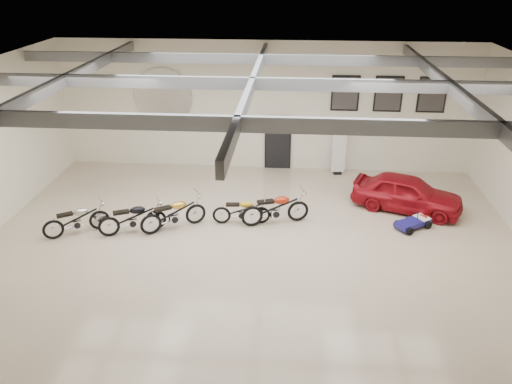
# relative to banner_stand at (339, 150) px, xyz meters

# --- Properties ---
(floor) EXTENTS (16.00, 12.00, 0.01)m
(floor) POSITION_rel_banner_stand_xyz_m (-2.88, -5.50, -0.99)
(floor) COLOR #C5B297
(floor) RESTS_ON ground
(ceiling) EXTENTS (16.00, 12.00, 0.01)m
(ceiling) POSITION_rel_banner_stand_xyz_m (-2.88, -5.50, 4.01)
(ceiling) COLOR gray
(ceiling) RESTS_ON back_wall
(back_wall) EXTENTS (16.00, 0.02, 5.00)m
(back_wall) POSITION_rel_banner_stand_xyz_m (-2.88, 0.50, 1.51)
(back_wall) COLOR silver
(back_wall) RESTS_ON floor
(ceiling_beams) EXTENTS (15.80, 11.80, 0.32)m
(ceiling_beams) POSITION_rel_banner_stand_xyz_m (-2.88, -5.50, 3.76)
(ceiling_beams) COLOR slate
(ceiling_beams) RESTS_ON ceiling
(door) EXTENTS (0.92, 0.08, 2.10)m
(door) POSITION_rel_banner_stand_xyz_m (-2.38, 0.45, 0.06)
(door) COLOR black
(door) RESTS_ON back_wall
(logo_plaque) EXTENTS (2.30, 0.06, 1.16)m
(logo_plaque) POSITION_rel_banner_stand_xyz_m (-6.88, 0.45, 1.81)
(logo_plaque) COLOR silver
(logo_plaque) RESTS_ON back_wall
(poster_left) EXTENTS (1.05, 0.08, 1.35)m
(poster_left) POSITION_rel_banner_stand_xyz_m (0.12, 0.46, 2.11)
(poster_left) COLOR black
(poster_left) RESTS_ON back_wall
(poster_mid) EXTENTS (1.05, 0.08, 1.35)m
(poster_mid) POSITION_rel_banner_stand_xyz_m (1.72, 0.46, 2.11)
(poster_mid) COLOR black
(poster_mid) RESTS_ON back_wall
(poster_right) EXTENTS (1.05, 0.08, 1.35)m
(poster_right) POSITION_rel_banner_stand_xyz_m (3.32, 0.46, 2.11)
(poster_right) COLOR black
(poster_right) RESTS_ON back_wall
(oil_sign) EXTENTS (0.72, 0.10, 0.72)m
(oil_sign) POSITION_rel_banner_stand_xyz_m (-0.98, 0.45, 0.71)
(oil_sign) COLOR white
(oil_sign) RESTS_ON back_wall
(banner_stand) EXTENTS (0.56, 0.28, 1.98)m
(banner_stand) POSITION_rel_banner_stand_xyz_m (0.00, 0.00, 0.00)
(banner_stand) COLOR white
(banner_stand) RESTS_ON floor
(motorcycle_silver) EXTENTS (1.97, 1.53, 1.01)m
(motorcycle_silver) POSITION_rel_banner_stand_xyz_m (-8.29, -5.40, -0.48)
(motorcycle_silver) COLOR silver
(motorcycle_silver) RESTS_ON floor
(motorcycle_black) EXTENTS (2.10, 1.35, 1.05)m
(motorcycle_black) POSITION_rel_banner_stand_xyz_m (-6.61, -5.19, -0.47)
(motorcycle_black) COLOR silver
(motorcycle_black) RESTS_ON floor
(motorcycle_gold) EXTENTS (2.10, 1.66, 1.08)m
(motorcycle_gold) POSITION_rel_banner_stand_xyz_m (-5.41, -4.85, -0.45)
(motorcycle_gold) COLOR silver
(motorcycle_gold) RESTS_ON floor
(motorcycle_yellow) EXTENTS (1.83, 0.71, 0.93)m
(motorcycle_yellow) POSITION_rel_banner_stand_xyz_m (-3.35, -4.34, -0.52)
(motorcycle_yellow) COLOR silver
(motorcycle_yellow) RESTS_ON floor
(motorcycle_red) EXTENTS (2.26, 1.30, 1.12)m
(motorcycle_red) POSITION_rel_banner_stand_xyz_m (-2.27, -4.27, -0.43)
(motorcycle_red) COLOR silver
(motorcycle_red) RESTS_ON floor
(go_kart) EXTENTS (1.52, 1.32, 0.51)m
(go_kart) POSITION_rel_banner_stand_xyz_m (2.14, -4.18, -0.73)
(go_kart) COLOR navy
(go_kart) RESTS_ON floor
(vintage_car) EXTENTS (2.63, 3.86, 1.22)m
(vintage_car) POSITION_rel_banner_stand_xyz_m (2.06, -2.94, -0.38)
(vintage_car) COLOR maroon
(vintage_car) RESTS_ON floor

